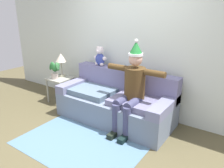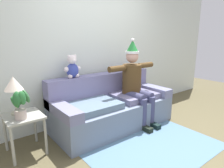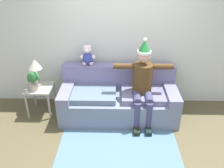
{
  "view_description": "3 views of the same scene",
  "coord_description": "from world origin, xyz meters",
  "px_view_note": "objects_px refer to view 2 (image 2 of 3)",
  "views": [
    {
      "loc": [
        2.02,
        -2.06,
        1.94
      ],
      "look_at": [
        -0.01,
        0.89,
        0.72
      ],
      "focal_mm": 34.92,
      "sensor_mm": 36.0,
      "label": 1
    },
    {
      "loc": [
        -2.06,
        -1.65,
        1.57
      ],
      "look_at": [
        -0.06,
        0.92,
        0.78
      ],
      "focal_mm": 32.41,
      "sensor_mm": 36.0,
      "label": 2
    },
    {
      "loc": [
        -0.04,
        -2.73,
        2.63
      ],
      "look_at": [
        -0.12,
        0.86,
        0.72
      ],
      "focal_mm": 37.74,
      "sensor_mm": 36.0,
      "label": 3
    }
  ],
  "objects_px": {
    "couch": "(111,107)",
    "potted_plant": "(20,104)",
    "table_lamp": "(14,85)",
    "side_table": "(24,122)",
    "person_seated": "(135,81)",
    "teddy_bear": "(73,67)"
  },
  "relations": [
    {
      "from": "couch",
      "to": "potted_plant",
      "type": "bearing_deg",
      "value": -176.29
    },
    {
      "from": "table_lamp",
      "to": "potted_plant",
      "type": "xyz_separation_m",
      "value": [
        0.01,
        -0.2,
        -0.19
      ]
    },
    {
      "from": "side_table",
      "to": "potted_plant",
      "type": "distance_m",
      "value": 0.31
    },
    {
      "from": "person_seated",
      "to": "teddy_bear",
      "type": "xyz_separation_m",
      "value": [
        -0.98,
        0.45,
        0.29
      ]
    },
    {
      "from": "teddy_bear",
      "to": "side_table",
      "type": "height_order",
      "value": "teddy_bear"
    },
    {
      "from": "person_seated",
      "to": "table_lamp",
      "type": "bearing_deg",
      "value": 171.74
    },
    {
      "from": "side_table",
      "to": "person_seated",
      "type": "bearing_deg",
      "value": -5.5
    },
    {
      "from": "person_seated",
      "to": "potted_plant",
      "type": "relative_size",
      "value": 3.99
    },
    {
      "from": "couch",
      "to": "teddy_bear",
      "type": "height_order",
      "value": "teddy_bear"
    },
    {
      "from": "person_seated",
      "to": "teddy_bear",
      "type": "distance_m",
      "value": 1.12
    },
    {
      "from": "side_table",
      "to": "potted_plant",
      "type": "relative_size",
      "value": 1.42
    },
    {
      "from": "teddy_bear",
      "to": "potted_plant",
      "type": "bearing_deg",
      "value": -157.87
    },
    {
      "from": "table_lamp",
      "to": "potted_plant",
      "type": "height_order",
      "value": "table_lamp"
    },
    {
      "from": "couch",
      "to": "table_lamp",
      "type": "distance_m",
      "value": 1.63
    },
    {
      "from": "person_seated",
      "to": "potted_plant",
      "type": "bearing_deg",
      "value": 177.76
    },
    {
      "from": "potted_plant",
      "to": "teddy_bear",
      "type": "bearing_deg",
      "value": 22.13
    },
    {
      "from": "person_seated",
      "to": "table_lamp",
      "type": "distance_m",
      "value": 1.95
    },
    {
      "from": "couch",
      "to": "side_table",
      "type": "relative_size",
      "value": 3.87
    },
    {
      "from": "table_lamp",
      "to": "potted_plant",
      "type": "distance_m",
      "value": 0.28
    },
    {
      "from": "person_seated",
      "to": "side_table",
      "type": "relative_size",
      "value": 2.8
    },
    {
      "from": "couch",
      "to": "person_seated",
      "type": "xyz_separation_m",
      "value": [
        0.41,
        -0.17,
        0.43
      ]
    },
    {
      "from": "side_table",
      "to": "potted_plant",
      "type": "xyz_separation_m",
      "value": [
        -0.04,
        -0.11,
        0.29
      ]
    }
  ]
}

